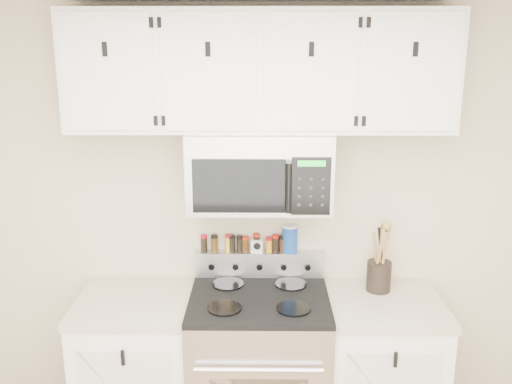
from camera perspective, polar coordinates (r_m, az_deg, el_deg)
back_wall at (r=3.34m, az=0.37°, el=-3.38°), size 3.50×0.01×2.50m
range at (r=3.39m, az=0.31°, el=-17.46°), size 0.76×0.65×1.10m
base_cabinet_left at (r=3.49m, az=-11.61°, el=-17.20°), size 0.64×0.62×0.92m
base_cabinet_right at (r=3.49m, az=12.27°, el=-17.31°), size 0.64×0.62×0.92m
microwave at (r=3.06m, az=0.37°, el=2.23°), size 0.76×0.44×0.42m
upper_cabinets at (r=3.01m, az=0.38°, el=12.04°), size 2.00×0.35×0.62m
utensil_crock at (r=3.34m, az=12.19°, el=-8.00°), size 0.14×0.14×0.40m
kitchen_timer at (r=3.35m, az=0.11°, el=-5.35°), size 0.07×0.06×0.08m
salt_canister at (r=3.34m, az=3.37°, el=-4.66°), size 0.09×0.09×0.17m
spice_jar_0 at (r=3.36m, az=-5.23°, el=-5.12°), size 0.04×0.04×0.10m
spice_jar_1 at (r=3.36m, az=-4.18°, el=-5.13°), size 0.04×0.04×0.10m
spice_jar_2 at (r=3.35m, az=-2.76°, el=-5.12°), size 0.04×0.04×0.10m
spice_jar_3 at (r=3.35m, az=-2.48°, el=-5.16°), size 0.04×0.04×0.10m
spice_jar_4 at (r=3.35m, az=-1.64°, el=-5.18°), size 0.04×0.04×0.10m
spice_jar_5 at (r=3.35m, az=-1.08°, el=-5.23°), size 0.04×0.04×0.09m
spice_jar_6 at (r=3.34m, az=0.06°, el=-5.09°), size 0.04×0.04×0.11m
spice_jar_7 at (r=3.35m, az=1.31°, el=-5.27°), size 0.04×0.04×0.09m
spice_jar_8 at (r=3.34m, az=1.95°, el=-5.15°), size 0.04×0.04×0.10m
spice_jar_9 at (r=3.35m, az=2.72°, el=-5.19°), size 0.05×0.05×0.10m
spice_jar_10 at (r=3.35m, az=3.53°, el=-5.15°), size 0.04×0.04×0.10m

